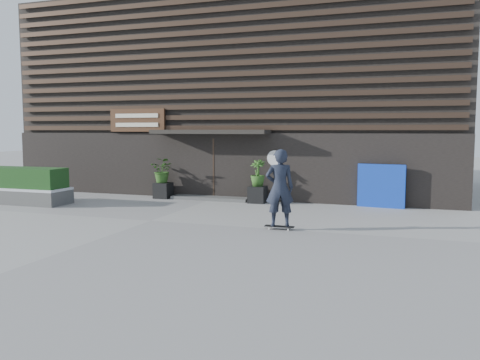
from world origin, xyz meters
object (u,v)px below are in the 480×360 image
(raised_bed, at_px, (22,196))
(planter_pot_left, at_px, (163,190))
(planter_pot_right, at_px, (258,195))
(blue_tarp, at_px, (381,186))
(skateboarder, at_px, (280,188))

(raised_bed, bearing_deg, planter_pot_left, 33.78)
(planter_pot_right, height_order, blue_tarp, blue_tarp)
(planter_pot_left, distance_m, skateboarder, 7.29)
(planter_pot_right, distance_m, raised_bed, 8.45)
(planter_pot_left, relative_size, skateboarder, 0.28)
(planter_pot_left, height_order, skateboarder, skateboarder)
(planter_pot_left, relative_size, raised_bed, 0.17)
(blue_tarp, bearing_deg, planter_pot_left, -171.71)
(blue_tarp, bearing_deg, raised_bed, -159.66)
(raised_bed, height_order, skateboarder, skateboarder)
(skateboarder, bearing_deg, planter_pot_right, 113.59)
(planter_pot_left, bearing_deg, planter_pot_right, 0.00)
(planter_pot_right, xyz_separation_m, skateboarder, (1.94, -4.43, 0.81))
(planter_pot_right, distance_m, skateboarder, 4.90)
(planter_pot_right, xyz_separation_m, raised_bed, (-7.98, -2.79, -0.05))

